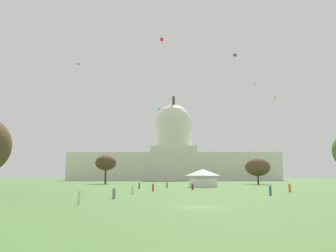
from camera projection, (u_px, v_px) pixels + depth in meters
ground_plane at (200, 207)px, 34.53m from camera, size 800.00×800.00×0.00m
capitol_building at (174, 157)px, 229.88m from camera, size 141.89×26.80×59.09m
event_tent at (203, 178)px, 94.89m from camera, size 7.88×7.23×5.16m
tree_east_near at (258, 167)px, 126.37m from camera, size 10.34×9.24×9.86m
tree_west_mid at (106, 163)px, 133.42m from camera, size 10.94×11.73×11.43m
person_teal_front_center at (270, 191)px, 55.29m from camera, size 0.43×0.43×1.74m
person_white_back_center at (79, 198)px, 37.83m from camera, size 0.48×0.48×1.48m
person_maroon_aisle_center at (192, 187)px, 77.87m from camera, size 0.56×0.56×1.53m
person_red_near_tree_west at (153, 187)px, 69.20m from camera, size 0.50×0.50×1.78m
person_orange_deep_crowd at (290, 188)px, 66.65m from camera, size 0.64×0.64×1.72m
person_olive_lawn_far_right at (167, 185)px, 88.33m from camera, size 0.53×0.53×1.66m
person_grey_near_tree_east at (114, 194)px, 46.92m from camera, size 0.46×0.46×1.57m
person_white_edge_east at (133, 190)px, 58.37m from camera, size 0.57×0.57×1.59m
person_navy_mid_left at (139, 186)px, 84.78m from camera, size 0.48×0.48×1.59m
kite_black_high at (78, 66)px, 129.50m from camera, size 1.64×1.46×0.21m
kite_green_low at (249, 154)px, 148.00m from camera, size 0.35×1.08×3.85m
kite_cyan_high at (159, 109)px, 204.51m from camera, size 1.22×0.59×4.18m
kite_red_high at (162, 39)px, 129.36m from camera, size 1.34×1.32×2.86m
kite_white_high at (255, 83)px, 160.90m from camera, size 1.21×1.22×2.78m
kite_gold_mid at (275, 97)px, 96.92m from camera, size 0.35×0.61×2.28m
kite_blue_high at (235, 55)px, 127.53m from camera, size 1.34×1.36×1.14m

